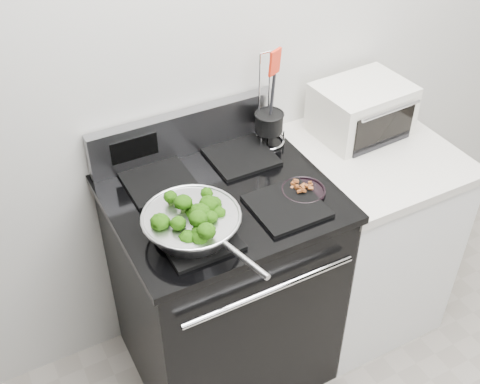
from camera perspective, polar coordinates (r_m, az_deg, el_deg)
back_wall at (r=2.31m, az=0.96°, el=14.47°), size 4.00×0.02×2.70m
gas_range at (r=2.47m, az=-1.64°, el=-8.60°), size 0.79×0.69×1.13m
counter at (r=2.76m, az=11.24°, el=-3.95°), size 0.62×0.68×0.92m
skillet at (r=1.96m, az=-4.57°, el=-2.91°), size 0.33×0.51×0.07m
broccoli_pile at (r=1.95m, az=-4.64°, el=-2.46°), size 0.26×0.26×0.09m
bacon_plate at (r=2.16m, az=6.04°, el=0.32°), size 0.16×0.16×0.04m
utensil_holder at (r=2.38m, az=2.76°, el=6.14°), size 0.13×0.13×0.40m
toaster_oven at (r=2.53m, az=11.45°, el=7.68°), size 0.38×0.30×0.21m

